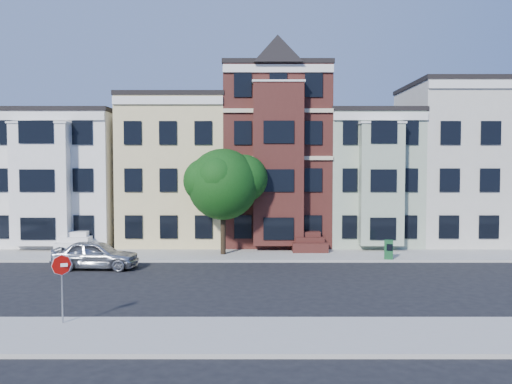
{
  "coord_description": "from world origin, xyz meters",
  "views": [
    {
      "loc": [
        -1.39,
        -26.32,
        5.74
      ],
      "look_at": [
        -1.4,
        3.01,
        4.2
      ],
      "focal_mm": 40.0,
      "sensor_mm": 36.0,
      "label": 1
    }
  ],
  "objects_px": {
    "stop_sign": "(62,284)",
    "parked_car": "(96,255)",
    "newspaper_box": "(389,250)",
    "street_tree": "(223,189)",
    "fire_hydrant": "(80,253)"
  },
  "relations": [
    {
      "from": "newspaper_box",
      "to": "stop_sign",
      "type": "xyz_separation_m",
      "value": [
        -14.38,
        -13.06,
        0.8
      ]
    },
    {
      "from": "street_tree",
      "to": "fire_hydrant",
      "type": "xyz_separation_m",
      "value": [
        -8.16,
        -1.75,
        -3.59
      ]
    },
    {
      "from": "street_tree",
      "to": "stop_sign",
      "type": "distance_m",
      "value": 15.79
    },
    {
      "from": "parked_car",
      "to": "fire_hydrant",
      "type": "height_order",
      "value": "parked_car"
    },
    {
      "from": "street_tree",
      "to": "parked_car",
      "type": "relative_size",
      "value": 1.74
    },
    {
      "from": "newspaper_box",
      "to": "street_tree",
      "type": "bearing_deg",
      "value": -177.02
    },
    {
      "from": "stop_sign",
      "to": "parked_car",
      "type": "bearing_deg",
      "value": 81.79
    },
    {
      "from": "street_tree",
      "to": "fire_hydrant",
      "type": "bearing_deg",
      "value": -167.9
    },
    {
      "from": "street_tree",
      "to": "fire_hydrant",
      "type": "relative_size",
      "value": 10.68
    },
    {
      "from": "parked_car",
      "to": "fire_hydrant",
      "type": "bearing_deg",
      "value": 36.99
    },
    {
      "from": "parked_car",
      "to": "newspaper_box",
      "type": "height_order",
      "value": "parked_car"
    },
    {
      "from": "street_tree",
      "to": "stop_sign",
      "type": "height_order",
      "value": "street_tree"
    },
    {
      "from": "stop_sign",
      "to": "newspaper_box",
      "type": "bearing_deg",
      "value": 24.12
    },
    {
      "from": "newspaper_box",
      "to": "parked_car",
      "type": "bearing_deg",
      "value": -158.68
    },
    {
      "from": "street_tree",
      "to": "fire_hydrant",
      "type": "distance_m",
      "value": 9.08
    }
  ]
}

